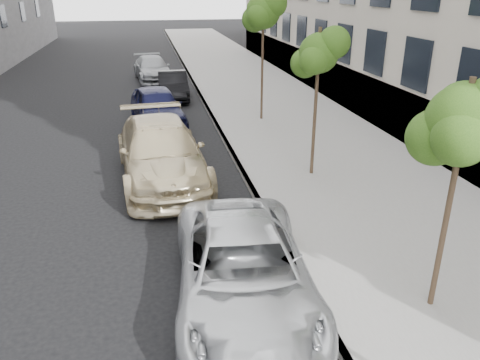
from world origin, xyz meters
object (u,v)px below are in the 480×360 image
object	(u,v)px
sedan_blue	(157,107)
sedan_black	(173,85)
tree_far	(264,12)
minivan	(244,270)
tree_near	(466,123)
sedan_rear	(152,69)
suv	(161,152)
tree_mid	(320,53)

from	to	relation	value
sedan_blue	sedan_black	bearing A→B (deg)	71.69
sedan_blue	sedan_black	distance (m)	5.12
tree_far	minivan	bearing A→B (deg)	-105.31
tree_near	sedan_rear	bearing A→B (deg)	100.50
suv	sedan_rear	size ratio (longest dim) A/B	1.22
tree_near	sedan_black	xyz separation A→B (m)	(-3.47, 18.24, -2.84)
tree_near	minivan	size ratio (longest dim) A/B	0.80
sedan_rear	sedan_black	bearing A→B (deg)	-87.01
tree_near	sedan_black	distance (m)	18.78
tree_near	suv	size ratio (longest dim) A/B	0.70
tree_far	sedan_black	world-z (taller)	tree_far
suv	tree_near	bearing A→B (deg)	-62.22
tree_near	tree_far	xyz separation A→B (m)	(0.00, 13.00, 0.98)
tree_far	suv	world-z (taller)	tree_far
tree_mid	minivan	xyz separation A→B (m)	(-3.33, -5.66, -3.00)
tree_mid	tree_near	bearing A→B (deg)	-90.00
tree_mid	sedan_blue	distance (m)	8.57
sedan_black	sedan_rear	xyz separation A→B (m)	(-0.91, 5.37, 0.03)
tree_mid	sedan_rear	bearing A→B (deg)	104.35
sedan_blue	sedan_black	xyz separation A→B (m)	(0.98, 5.02, -0.12)
minivan	tree_far	bearing A→B (deg)	79.72
tree_far	minivan	distance (m)	13.16
sedan_blue	tree_far	bearing A→B (deg)	-10.07
tree_mid	sedan_blue	size ratio (longest dim) A/B	0.92
tree_near	sedan_rear	xyz separation A→B (m)	(-4.38, 23.61, -2.82)
tree_far	sedan_blue	xyz separation A→B (m)	(-4.45, 0.22, -3.70)
minivan	sedan_rear	distance (m)	22.79
minivan	sedan_blue	distance (m)	12.42
tree_mid	suv	world-z (taller)	tree_mid
sedan_rear	sedan_blue	bearing A→B (deg)	-96.98
tree_near	sedan_rear	distance (m)	24.18
tree_far	sedan_rear	xyz separation A→B (m)	(-4.38, 10.61, -3.80)
tree_mid	sedan_rear	size ratio (longest dim) A/B	0.89
suv	sedan_blue	world-z (taller)	suv
suv	tree_mid	bearing A→B (deg)	-13.75
tree_mid	sedan_black	world-z (taller)	tree_mid
sedan_black	sedan_blue	bearing A→B (deg)	-100.50
tree_near	sedan_blue	bearing A→B (deg)	108.60
tree_mid	suv	bearing A→B (deg)	170.37
sedan_rear	suv	bearing A→B (deg)	-97.10
sedan_blue	tree_mid	bearing A→B (deg)	-63.78
tree_mid	suv	xyz separation A→B (m)	(-4.52, 0.77, -2.85)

